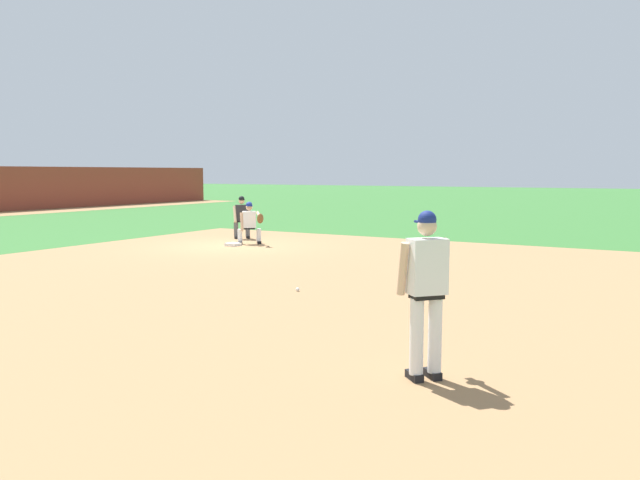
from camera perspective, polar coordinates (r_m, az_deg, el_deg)
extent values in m
plane|color=#336B2D|center=(19.42, -7.94, -0.53)|extent=(160.00, 160.00, 0.00)
cube|color=#9E754C|center=(13.08, -3.37, -3.75)|extent=(18.00, 18.00, 0.01)
cube|color=white|center=(19.42, -7.94, -0.40)|extent=(0.38, 0.38, 0.09)
sphere|color=white|center=(11.94, -2.06, -4.53)|extent=(0.07, 0.07, 0.07)
cube|color=black|center=(7.05, 8.62, -12.19)|extent=(0.26, 0.27, 0.09)
cylinder|color=white|center=(6.89, 8.83, -8.70)|extent=(0.15, 0.15, 0.84)
cube|color=black|center=(7.15, 10.24, -11.97)|extent=(0.26, 0.27, 0.09)
cylinder|color=white|center=(6.99, 10.47, -8.52)|extent=(0.15, 0.15, 0.84)
cube|color=black|center=(6.84, 9.72, -5.04)|extent=(0.39, 0.38, 0.06)
cube|color=white|center=(6.78, 9.77, -2.39)|extent=(0.46, 0.45, 0.60)
sphere|color=#DBB28E|center=(6.75, 9.76, 1.24)|extent=(0.21, 0.21, 0.21)
sphere|color=navy|center=(6.75, 9.77, 1.84)|extent=(0.20, 0.20, 0.20)
cube|color=navy|center=(6.83, 9.43, 1.68)|extent=(0.20, 0.20, 0.02)
cylinder|color=#DBB28E|center=(6.75, 7.58, -2.62)|extent=(0.19, 0.20, 0.59)
cylinder|color=#DBB28E|center=(7.15, 10.50, -1.21)|extent=(0.42, 0.45, 0.41)
ellipsoid|color=brown|center=(7.24, 10.17, -2.44)|extent=(0.35, 0.35, 0.34)
cube|color=black|center=(19.86, -5.59, -0.22)|extent=(0.26, 0.26, 0.09)
cylinder|color=white|center=(19.88, -5.62, 0.46)|extent=(0.15, 0.15, 0.40)
cube|color=black|center=(19.78, -7.31, -0.27)|extent=(0.26, 0.26, 0.09)
cylinder|color=white|center=(19.79, -7.33, 0.42)|extent=(0.15, 0.15, 0.40)
cube|color=black|center=(19.81, -6.48, 1.07)|extent=(0.38, 0.38, 0.06)
cube|color=white|center=(19.79, -6.49, 1.88)|extent=(0.45, 0.45, 0.52)
sphere|color=tan|center=(19.74, -6.50, 3.00)|extent=(0.21, 0.21, 0.21)
sphere|color=navy|center=(19.74, -6.50, 3.21)|extent=(0.20, 0.20, 0.20)
cube|color=navy|center=(19.65, -6.46, 3.12)|extent=(0.20, 0.20, 0.02)
cylinder|color=tan|center=(19.40, -5.59, 2.23)|extent=(0.48, 0.47, 0.24)
cylinder|color=tan|center=(19.66, -7.17, 1.67)|extent=(0.23, 0.23, 0.58)
ellipsoid|color=brown|center=(19.20, -5.49, 1.97)|extent=(0.30, 0.30, 0.35)
cube|color=black|center=(21.47, -6.60, 0.25)|extent=(0.26, 0.26, 0.09)
cylinder|color=#515154|center=(21.48, -6.63, 1.01)|extent=(0.15, 0.15, 0.50)
cube|color=black|center=(21.41, -7.66, 0.22)|extent=(0.26, 0.26, 0.09)
cylinder|color=#515154|center=(21.43, -7.69, 0.99)|extent=(0.15, 0.15, 0.50)
cube|color=black|center=(21.43, -7.17, 1.72)|extent=(0.38, 0.38, 0.06)
cube|color=#232326|center=(21.41, -7.18, 2.49)|extent=(0.45, 0.45, 0.54)
sphere|color=#DBB28E|center=(21.37, -7.18, 3.56)|extent=(0.21, 0.21, 0.21)
sphere|color=black|center=(21.36, -7.19, 3.75)|extent=(0.20, 0.20, 0.20)
cube|color=black|center=(21.28, -7.15, 3.67)|extent=(0.20, 0.20, 0.02)
cylinder|color=#DBB28E|center=(21.30, -6.46, 2.39)|extent=(0.30, 0.29, 0.56)
cylinder|color=#DBB28E|center=(21.23, -7.79, 2.36)|extent=(0.30, 0.29, 0.56)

